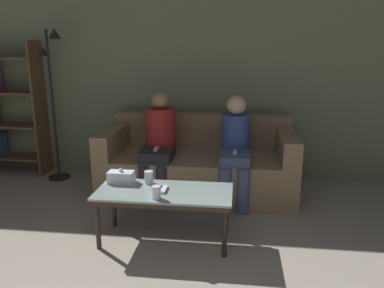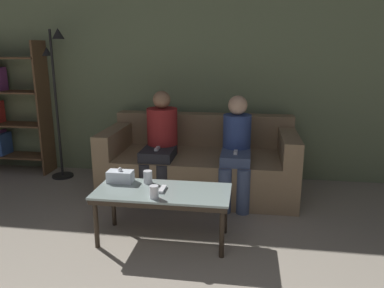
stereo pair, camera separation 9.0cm
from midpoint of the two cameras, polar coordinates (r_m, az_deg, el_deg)
name	(u,v)px [view 2 (the right image)]	position (r m, az deg, el deg)	size (l,w,h in m)	color
wall_back	(207,72)	(4.60, 2.81, 10.95)	(12.00, 0.06, 2.60)	#707F5B
couch	(200,164)	(4.22, 1.85, -3.11)	(2.08, 1.00, 0.83)	#897051
coffee_table	(163,195)	(3.12, -3.67, -7.83)	(1.11, 0.50, 0.45)	#8C9E99
cup_near_left	(154,192)	(2.93, -4.93, -7.29)	(0.07, 0.07, 0.10)	silver
cup_near_right	(148,177)	(3.25, -5.95, -5.01)	(0.08, 0.08, 0.11)	silver
tissue_box	(120,176)	(3.31, -10.10, -4.86)	(0.22, 0.12, 0.13)	silver
game_remote	(163,189)	(3.10, -3.68, -6.88)	(0.04, 0.15, 0.02)	white
bookshelf	(5,109)	(5.34, -26.21, 4.86)	(0.88, 0.32, 1.67)	brown
standing_lamp	(57,89)	(4.77, -19.43, 7.93)	(0.31, 0.26, 1.80)	black
seated_person_left_end	(160,141)	(4.00, -4.21, 0.46)	(0.33, 0.64, 1.14)	#28282D
seated_person_mid_left	(236,147)	(3.89, 7.40, -0.41)	(0.31, 0.65, 1.10)	#47567A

